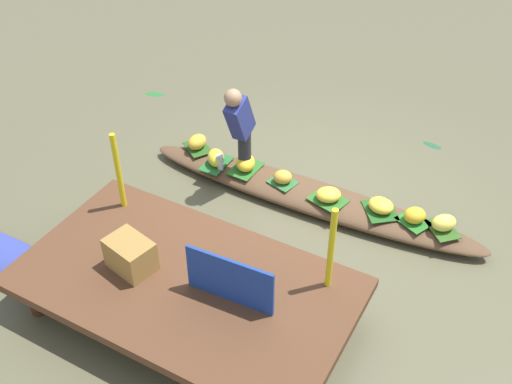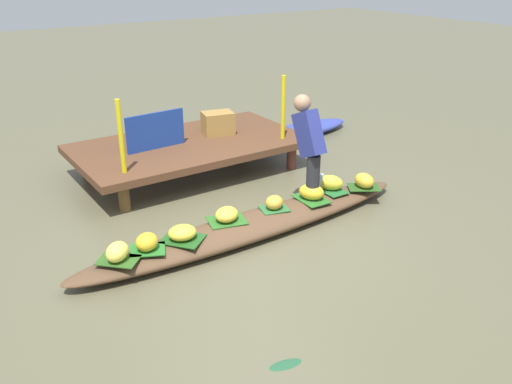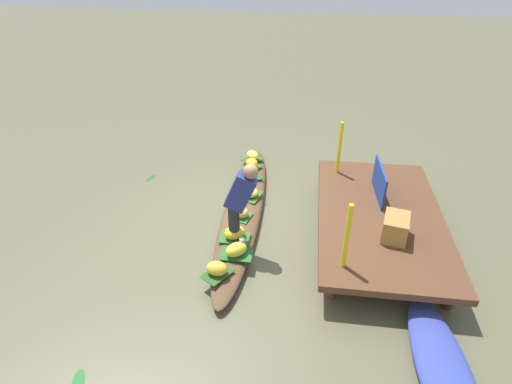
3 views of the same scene
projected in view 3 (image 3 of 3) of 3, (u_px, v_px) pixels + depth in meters
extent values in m
plane|color=brown|center=(243.00, 216.00, 6.89)|extent=(40.00, 40.00, 0.00)
cube|color=brown|center=(380.00, 217.00, 6.18)|extent=(3.20, 1.80, 0.10)
cylinder|color=brown|center=(328.00, 182.00, 7.46)|extent=(0.14, 0.14, 0.34)
cylinder|color=brown|center=(331.00, 285.00, 5.31)|extent=(0.14, 0.14, 0.34)
cylinder|color=brown|center=(412.00, 188.00, 7.30)|extent=(0.14, 0.14, 0.34)
cylinder|color=#442510|center=(450.00, 296.00, 5.15)|extent=(0.14, 0.14, 0.34)
ellipsoid|color=brown|center=(243.00, 210.00, 6.84)|extent=(4.30, 0.67, 0.21)
ellipsoid|color=#35439E|center=(445.00, 373.00, 4.33)|extent=(2.10, 0.70, 0.20)
cube|color=#2C6623|center=(250.00, 196.00, 7.01)|extent=(0.47, 0.41, 0.01)
ellipsoid|color=yellow|center=(250.00, 192.00, 6.97)|extent=(0.38, 0.37, 0.15)
cube|color=#2A6724|center=(235.00, 237.00, 6.06)|extent=(0.32, 0.44, 0.01)
ellipsoid|color=yellow|center=(235.00, 233.00, 6.02)|extent=(0.35, 0.38, 0.18)
cube|color=#2F5B1E|center=(253.00, 159.00, 8.12)|extent=(0.45, 0.46, 0.01)
ellipsoid|color=#F9E659|center=(253.00, 155.00, 8.07)|extent=(0.34, 0.33, 0.18)
cube|color=#29541C|center=(217.00, 274.00, 5.43)|extent=(0.47, 0.44, 0.01)
ellipsoid|color=gold|center=(217.00, 268.00, 5.38)|extent=(0.23, 0.29, 0.18)
cube|color=#2D6A33|center=(242.00, 217.00, 6.50)|extent=(0.37, 0.32, 0.01)
ellipsoid|color=gold|center=(242.00, 212.00, 6.46)|extent=(0.29, 0.28, 0.16)
cube|color=#20541C|center=(249.00, 178.00, 7.52)|extent=(0.51, 0.52, 0.01)
ellipsoid|color=yellow|center=(249.00, 174.00, 7.48)|extent=(0.34, 0.31, 0.15)
cube|color=#277126|center=(252.00, 167.00, 7.85)|extent=(0.43, 0.40, 0.01)
ellipsoid|color=yellow|center=(252.00, 163.00, 7.80)|extent=(0.32, 0.32, 0.18)
cube|color=#24662E|center=(236.00, 255.00, 5.74)|extent=(0.27, 0.44, 0.01)
ellipsoid|color=yellow|center=(236.00, 250.00, 5.69)|extent=(0.35, 0.37, 0.19)
cylinder|color=#28282D|center=(234.00, 223.00, 5.91)|extent=(0.16, 0.16, 0.55)
cube|color=navy|center=(240.00, 192.00, 5.63)|extent=(0.19, 0.46, 0.59)
sphere|color=#9E7556|center=(251.00, 172.00, 5.44)|extent=(0.20, 0.20, 0.20)
cylinder|color=silver|center=(242.00, 245.00, 5.77)|extent=(0.08, 0.08, 0.21)
cube|color=navy|center=(379.00, 182.00, 6.44)|extent=(0.86, 0.08, 0.50)
cylinder|color=yellow|center=(339.00, 148.00, 6.99)|extent=(0.06, 0.06, 0.91)
cylinder|color=yellow|center=(347.00, 237.00, 4.97)|extent=(0.06, 0.06, 0.91)
cube|color=#A1783B|center=(395.00, 227.00, 5.61)|extent=(0.50, 0.41, 0.33)
ellipsoid|color=#276D31|center=(78.00, 382.00, 4.35)|extent=(0.34, 0.23, 0.01)
ellipsoid|color=#255837|center=(150.00, 178.00, 7.92)|extent=(0.29, 0.16, 0.01)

